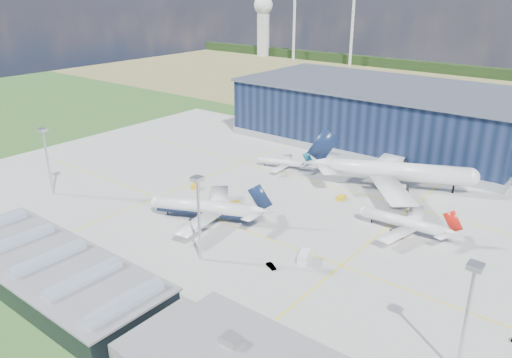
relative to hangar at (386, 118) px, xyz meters
name	(u,v)px	position (x,y,z in m)	size (l,w,h in m)	color
ground	(245,211)	(-2.81, -94.80, -11.62)	(600.00, 600.00, 0.00)	#2B5821
apron	(264,201)	(-2.81, -84.80, -11.59)	(220.00, 160.00, 0.08)	gray
farmland	(465,96)	(-2.81, 125.20, -11.62)	(600.00, 220.00, 0.01)	olive
treeline	(499,74)	(-2.81, 205.20, -7.62)	(600.00, 8.00, 8.00)	black
horizon_dressing	(287,21)	(-194.11, 199.58, 22.58)	(440.20, 18.00, 70.00)	silver
hangar	(386,118)	(0.00, 0.00, 0.00)	(145.00, 62.00, 26.10)	black
glass_concourse	(58,275)	(-9.26, -154.80, -7.93)	(78.00, 23.00, 8.60)	black
light_mast_west	(46,151)	(-62.81, -124.80, 3.82)	(2.60, 2.60, 23.00)	silver
light_mast_center	(198,205)	(7.19, -124.80, 3.82)	(2.60, 2.60, 23.00)	silver
light_mast_east	(469,302)	(72.19, -124.80, 3.82)	(2.60, 2.60, 23.00)	silver
airliner_navy	(205,200)	(-8.47, -106.80, -5.28)	(38.89, 38.04, 12.68)	silver
airliner_red	(404,216)	(41.68, -77.46, -6.69)	(30.21, 29.55, 9.85)	silver
airliner_widebody	(399,162)	(26.73, -47.61, -1.90)	(59.57, 58.27, 19.42)	silver
airliner_regional	(282,159)	(-16.62, -55.40, -7.91)	(22.72, 22.22, 7.41)	silver
gse_tug_a	(195,187)	(-28.31, -91.27, -10.87)	(2.20, 3.59, 1.50)	gold
gse_tug_b	(236,203)	(-8.23, -93.01, -11.04)	(1.77, 2.65, 1.15)	gold
gse_cart_a	(225,202)	(-11.47, -94.67, -10.98)	(1.97, 2.95, 1.28)	silver
gse_van_b	(304,257)	(28.45, -108.82, -10.38)	(2.47, 5.39, 2.47)	silver
gse_tug_c	(341,198)	(16.52, -68.32, -10.88)	(2.09, 3.35, 1.46)	gold
gse_van_c	(265,341)	(40.22, -140.80, -10.37)	(2.50, 5.21, 2.50)	silver
car_b	(271,266)	(23.84, -116.76, -11.06)	(1.18, 3.40, 1.12)	#99999E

